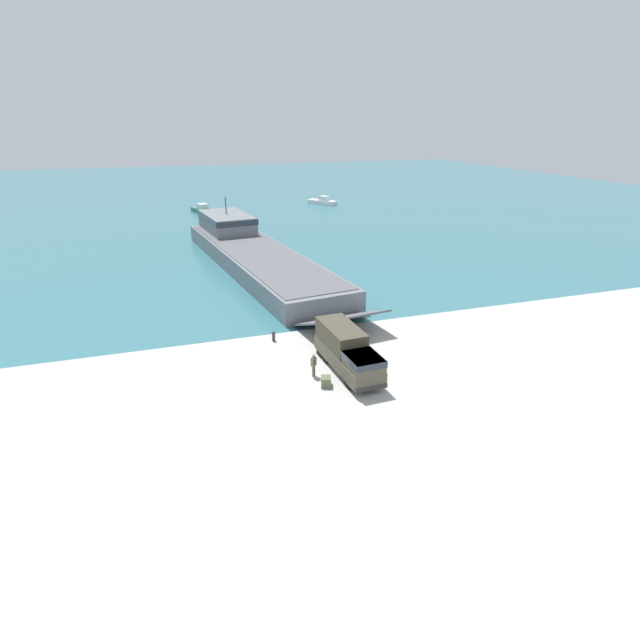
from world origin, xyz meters
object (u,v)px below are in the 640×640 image
object	(u,v)px
moored_boat_a	(204,210)
moored_boat_b	(323,201)
military_truck	(347,351)
mooring_bollard	(274,336)
cargo_crate	(326,381)
soldier_on_ramp	(314,364)
landing_craft	(251,251)

from	to	relation	value
moored_boat_a	moored_boat_b	world-z (taller)	moored_boat_b
military_truck	moored_boat_a	world-z (taller)	military_truck
mooring_bollard	cargo_crate	world-z (taller)	mooring_bollard
cargo_crate	mooring_bollard	bearing A→B (deg)	101.33
soldier_on_ramp	mooring_bollard	distance (m)	7.20
landing_craft	moored_boat_b	size ratio (longest dim) A/B	6.74
military_truck	mooring_bollard	world-z (taller)	military_truck
moored_boat_a	cargo_crate	xyz separation A→B (m)	(0.72, -74.51, -0.24)
landing_craft	soldier_on_ramp	size ratio (longest dim) A/B	25.34
landing_craft	moored_boat_a	distance (m)	40.88
moored_boat_a	cargo_crate	world-z (taller)	moored_boat_a
landing_craft	moored_boat_a	world-z (taller)	landing_craft
military_truck	moored_boat_b	bearing A→B (deg)	159.95
military_truck	soldier_on_ramp	world-z (taller)	military_truck
moored_boat_a	mooring_bollard	bearing A→B (deg)	67.25
mooring_bollard	moored_boat_a	bearing A→B (deg)	89.11
soldier_on_ramp	moored_boat_a	xyz separation A→B (m)	(-0.33, 72.87, -0.45)
landing_craft	mooring_bollard	world-z (taller)	landing_craft
moored_boat_b	mooring_bollard	bearing A→B (deg)	-148.12
landing_craft	soldier_on_ramp	world-z (taller)	landing_craft
military_truck	mooring_bollard	bearing A→B (deg)	-152.66
landing_craft	military_truck	world-z (taller)	landing_craft
moored_boat_a	mooring_bollard	xyz separation A→B (m)	(-1.02, -65.82, -0.10)
soldier_on_ramp	moored_boat_b	world-z (taller)	moored_boat_b
landing_craft	soldier_on_ramp	xyz separation A→B (m)	(-1.56, -32.05, -0.67)
landing_craft	soldier_on_ramp	bearing A→B (deg)	-100.37
military_truck	cargo_crate	bearing A→B (deg)	-54.58
moored_boat_b	landing_craft	bearing A→B (deg)	-155.57
landing_craft	moored_boat_b	distance (m)	50.31
mooring_bollard	soldier_on_ramp	bearing A→B (deg)	-79.17
landing_craft	cargo_crate	world-z (taller)	landing_craft
soldier_on_ramp	mooring_bollard	world-z (taller)	soldier_on_ramp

